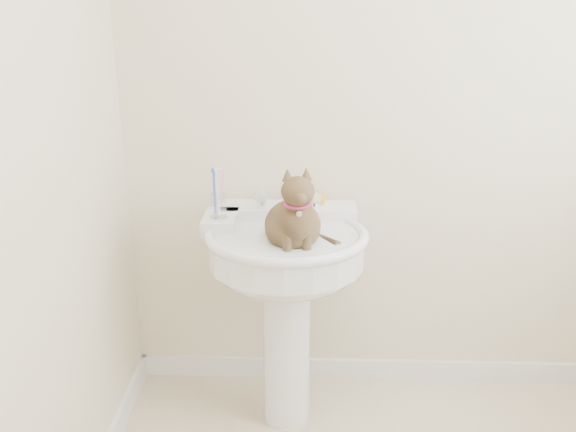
{
  "coord_description": "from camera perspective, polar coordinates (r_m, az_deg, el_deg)",
  "views": [
    {
      "loc": [
        -0.37,
        -1.33,
        1.65
      ],
      "look_at": [
        -0.44,
        0.77,
        0.88
      ],
      "focal_mm": 40.0,
      "sensor_mm": 36.0,
      "label": 1
    }
  ],
  "objects": [
    {
      "name": "toothbrush_cup",
      "position": [
        2.33,
        -6.22,
        0.92
      ],
      "size": [
        0.07,
        0.07,
        0.19
      ],
      "rotation": [
        0.0,
        0.0,
        0.11
      ],
      "color": "silver",
      "rests_on": "pedestal_sink"
    },
    {
      "name": "baseboard_back",
      "position": [
        2.92,
        9.15,
        -13.31
      ],
      "size": [
        2.2,
        0.02,
        0.09
      ],
      "primitive_type": "cube",
      "color": "white",
      "rests_on": "floor"
    },
    {
      "name": "cat",
      "position": [
        2.2,
        0.52,
        -0.4
      ],
      "size": [
        0.22,
        0.27,
        0.4
      ],
      "rotation": [
        0.0,
        0.0,
        0.18
      ],
      "color": "brown",
      "rests_on": "pedestal_sink"
    },
    {
      "name": "faucet",
      "position": [
        2.41,
        -0.02,
        1.53
      ],
      "size": [
        0.28,
        0.12,
        0.14
      ],
      "color": "silver",
      "rests_on": "pedestal_sink"
    },
    {
      "name": "wall_back",
      "position": [
        2.49,
        10.68,
        10.68
      ],
      "size": [
        2.2,
        0.0,
        2.5
      ],
      "primitive_type": null,
      "color": "beige",
      "rests_on": "ground"
    },
    {
      "name": "pedestal_sink",
      "position": [
        2.35,
        -0.2,
        -4.72
      ],
      "size": [
        0.61,
        0.59,
        0.83
      ],
      "color": "white",
      "rests_on": "floor"
    },
    {
      "name": "soap_bar",
      "position": [
        2.5,
        2.25,
        1.56
      ],
      "size": [
        0.1,
        0.07,
        0.03
      ],
      "primitive_type": "cube",
      "rotation": [
        0.0,
        0.0,
        -0.22
      ],
      "color": "gold",
      "rests_on": "pedestal_sink"
    }
  ]
}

